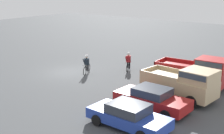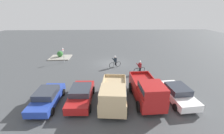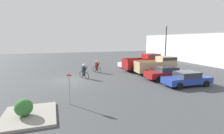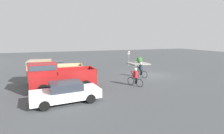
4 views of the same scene
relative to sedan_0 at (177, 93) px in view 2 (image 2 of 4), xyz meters
The scene contains 11 objects.
ground_plane 11.31m from the sedan_0, 60.84° to the right, with size 80.00×80.00×0.00m, color #424447.
sedan_0 is the anchor object (origin of this frame).
pickup_truck_0 2.84m from the sedan_0, ahead, with size 2.35×5.14×2.30m.
pickup_truck_1 5.69m from the sedan_0, ahead, with size 2.63×5.03×2.20m.
sedan_1 8.40m from the sedan_0, ahead, with size 2.09×4.57×1.40m.
sedan_2 11.20m from the sedan_0, ahead, with size 2.08×4.52×1.34m.
cyclist_0 9.75m from the sedan_0, 59.31° to the right, with size 1.67×0.79×1.66m.
cyclist_1 6.51m from the sedan_0, 71.95° to the right, with size 1.61×0.76×1.65m.
fire_lane_sign 16.49m from the sedan_0, 40.12° to the right, with size 0.09×0.30×2.32m.
curb_island 18.97m from the sedan_0, 43.11° to the right, with size 3.31×2.85×0.15m, color gray.
shrub 19.18m from the sedan_0, 43.44° to the right, with size 0.95×0.95×0.95m.
Camera 2 is at (0.66, 21.06, 7.54)m, focal length 24.00 mm.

